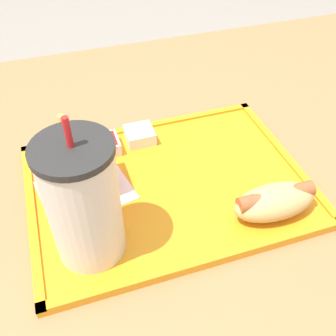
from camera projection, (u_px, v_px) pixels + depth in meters
name	position (u px, v px, depth m)	size (l,w,h in m)	color
dining_table	(183.00, 300.00, 0.87)	(1.39, 0.94, 0.77)	olive
food_tray	(168.00, 185.00, 0.59)	(0.41, 0.30, 0.01)	orange
paper_napkin	(85.00, 190.00, 0.57)	(0.14, 0.13, 0.00)	white
soda_cup	(83.00, 202.00, 0.44)	(0.09, 0.09, 0.20)	silver
hot_dog_far	(275.00, 201.00, 0.52)	(0.12, 0.06, 0.05)	tan
fries_carton	(79.00, 170.00, 0.55)	(0.08, 0.07, 0.12)	red
sauce_cup_mayo	(140.00, 135.00, 0.65)	(0.05, 0.05, 0.02)	silver
sauce_cup_ketchup	(105.00, 145.00, 0.63)	(0.05, 0.05, 0.02)	silver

